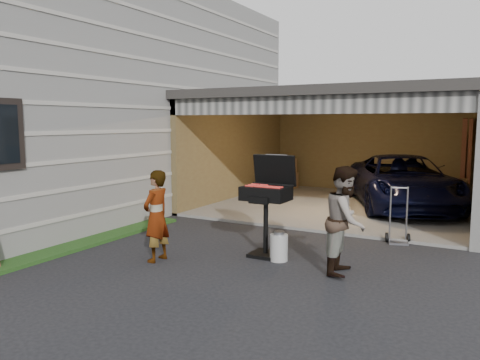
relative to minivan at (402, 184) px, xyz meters
The scene contains 10 objects.
ground 7.24m from the minivan, 106.81° to the right, with size 80.00×80.00×0.00m, color black.
house 8.84m from the minivan, 160.27° to the right, with size 7.00×11.00×5.50m, color #474744.
groundcover_strip 9.03m from the minivan, 118.76° to the right, with size 0.50×8.00×0.06m, color #193814.
garage 1.80m from the minivan, behind, with size 6.80×6.30×2.90m.
minivan is the anchor object (origin of this frame).
woman 6.92m from the minivan, 111.94° to the right, with size 0.53×0.35×1.44m, color silver.
man 5.58m from the minivan, 88.13° to the right, with size 0.76×0.59×1.57m, color #402919.
bbq_grill 5.45m from the minivan, 102.72° to the right, with size 0.74×0.65×1.65m.
propane_tank 5.57m from the minivan, 99.36° to the right, with size 0.28×0.28×0.42m, color #B7B6B3.
hand_truck 3.51m from the minivan, 80.98° to the right, with size 0.45×0.41×1.03m.
Camera 1 is at (4.13, -5.18, 2.18)m, focal length 35.00 mm.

